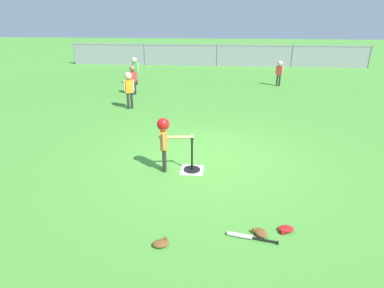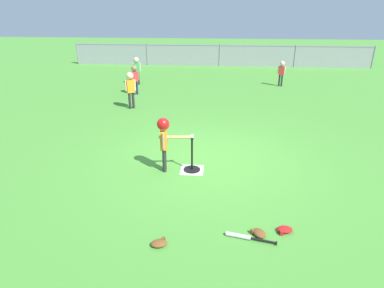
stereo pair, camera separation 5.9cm
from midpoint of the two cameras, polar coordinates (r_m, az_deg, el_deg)
ground_plane at (r=6.82m, az=2.73°, el=-2.56°), size 60.00×60.00×0.00m
home_plate at (r=6.34m, az=-0.27°, el=-4.56°), size 0.44×0.44×0.01m
batting_tee at (r=6.29m, az=-0.27°, el=-3.74°), size 0.32×0.32×0.67m
baseball_on_tee at (r=6.05m, az=-0.28°, el=1.34°), size 0.07×0.07×0.07m
batter_child at (r=6.04m, az=-5.21°, el=1.78°), size 0.63×0.30×1.07m
fielder_near_left at (r=10.30m, az=-11.20°, el=10.05°), size 0.30×0.23×1.14m
fielder_deep_center at (r=13.77m, az=14.98°, el=12.46°), size 0.28×0.20×1.01m
fielder_near_right at (r=13.76m, az=-10.19°, el=13.13°), size 0.31×0.22×1.11m
fielder_deep_left at (r=12.09m, az=-10.49°, el=11.66°), size 0.29×0.21×1.05m
spare_bat_silver at (r=4.66m, az=8.92°, el=-15.72°), size 0.69×0.20×0.06m
glove_by_plate at (r=4.75m, az=11.57°, el=-15.00°), size 0.24×0.27×0.07m
glove_near_bats at (r=4.51m, az=-5.87°, el=-16.96°), size 0.25×0.22×0.07m
glove_tossed_aside at (r=4.90m, az=15.81°, el=-14.17°), size 0.24×0.20×0.07m
outfield_fence at (r=18.31m, az=4.33°, el=15.39°), size 16.06×0.06×1.15m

